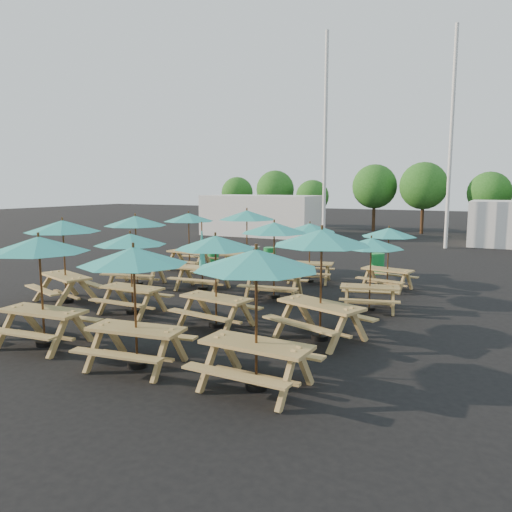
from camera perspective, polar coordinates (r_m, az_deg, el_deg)
The scene contains 29 objects.
ground at distance 15.97m, azimuth -2.47°, elevation -4.58°, with size 120.00×120.00×0.00m, color black.
picnic_unit_1 at distance 15.84m, azimuth -21.20°, elevation 2.66°, with size 2.76×2.76×2.50m.
picnic_unit_2 at distance 17.88m, azimuth -13.61°, elevation 3.45°, with size 2.57×2.57×2.47m.
picnic_unit_3 at distance 20.71m, azimuth -7.70°, elevation 4.01°, with size 2.23×2.23×2.39m.
picnic_unit_4 at distance 11.67m, azimuth -23.54°, elevation 0.52°, with size 2.30×2.30×2.44m.
picnic_unit_5 at distance 13.92m, azimuth -14.16°, elevation 1.32°, with size 1.94×1.94×2.23m.
picnic_unit_6 at distance 16.84m, azimuth -6.16°, elevation -0.69°, with size 1.92×1.71×2.30m.
picnic_unit_7 at distance 19.29m, azimuth -1.05°, elevation 4.25°, with size 2.77×2.77×2.57m.
picnic_unit_8 at distance 9.69m, azimuth -13.80°, elevation -0.81°, with size 2.33×2.33×2.37m.
picnic_unit_9 at distance 12.21m, azimuth -4.65°, elevation 0.94°, with size 2.26×2.26×2.31m.
picnic_unit_10 at distance 15.40m, azimuth 2.09°, elevation 2.72°, with size 2.39×2.39×2.39m.
picnic_unit_11 at distance 18.05m, azimuth 6.17°, elevation 2.84°, with size 2.23×2.23×2.17m.
picnic_unit_12 at distance 8.37m, azimuth 0.03°, elevation -1.38°, with size 2.22×2.22×2.47m.
picnic_unit_13 at distance 11.21m, azimuth 7.51°, elevation 1.35°, with size 2.83×2.83×2.55m.
picnic_unit_14 at distance 14.22m, azimuth 13.02°, elevation 0.95°, with size 2.19×2.19×2.07m.
picnic_unit_15 at distance 17.24m, azimuth 14.94°, elevation 2.22°, with size 2.17×2.17×2.11m.
waste_bin_0 at distance 23.18m, azimuth -4.93°, elevation 0.40°, with size 0.52×0.52×0.83m, color #198D3A.
waste_bin_1 at distance 22.04m, azimuth -0.21°, elevation 0.03°, with size 0.52×0.52×0.83m, color gray.
waste_bin_2 at distance 21.69m, azimuth 1.55°, elevation -0.10°, with size 0.52×0.52×0.83m, color #198D3A.
waste_bin_3 at distance 20.41m, azimuth 13.74°, elevation -0.85°, with size 0.52×0.52×0.83m, color #198D3A.
mast_0 at distance 29.31m, azimuth 7.91°, elevation 12.90°, with size 0.20×0.20×12.00m, color silver.
mast_1 at distance 29.82m, azimuth 21.40°, elevation 12.35°, with size 0.20×0.20×12.00m, color silver.
event_tent_0 at distance 35.30m, azimuth 0.69°, elevation 4.67°, with size 8.00×4.00×2.80m, color silver.
tree_0 at distance 44.49m, azimuth -2.16°, elevation 7.22°, with size 2.80×2.80×4.24m.
tree_1 at distance 41.31m, azimuth 2.20°, elevation 7.59°, with size 3.11×3.11×4.72m.
tree_2 at distance 39.79m, azimuth 6.46°, elevation 6.77°, with size 2.59×2.59×3.93m.
tree_3 at distance 39.41m, azimuth 13.40°, elevation 7.73°, with size 3.36×3.36×5.09m.
tree_4 at distance 38.24m, azimuth 18.60°, elevation 7.60°, with size 3.41×3.41×5.17m.
tree_5 at distance 38.24m, azimuth 25.12°, elevation 6.54°, with size 2.94×2.94×4.45m.
Camera 1 is at (7.73, -13.54, 3.50)m, focal length 35.00 mm.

